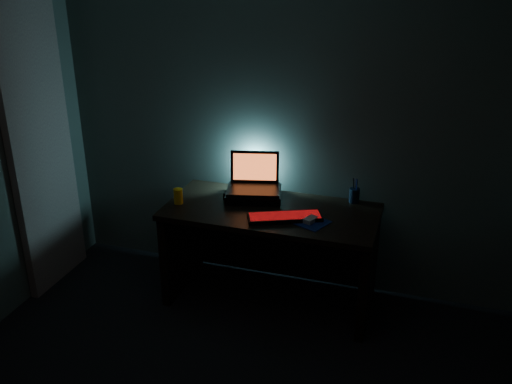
% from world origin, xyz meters
% --- Properties ---
extents(room, '(3.50, 4.00, 2.50)m').
position_xyz_m(room, '(0.00, 0.00, 1.25)').
color(room, black).
rests_on(room, ground).
extents(desk, '(1.50, 0.70, 0.75)m').
position_xyz_m(desk, '(0.00, 1.67, 0.49)').
color(desk, black).
rests_on(desk, ground).
extents(curtain, '(0.06, 0.65, 2.30)m').
position_xyz_m(curtain, '(-1.71, 1.42, 1.15)').
color(curtain, '#AE9C8B').
rests_on(curtain, ground).
extents(riser, '(0.46, 0.39, 0.06)m').
position_xyz_m(riser, '(-0.18, 1.77, 0.78)').
color(riser, black).
rests_on(riser, desk).
extents(laptop, '(0.43, 0.36, 0.26)m').
position_xyz_m(laptop, '(-0.19, 1.82, 0.87)').
color(laptop, black).
rests_on(laptop, riser).
extents(keyboard, '(0.52, 0.35, 0.03)m').
position_xyz_m(keyboard, '(0.13, 1.49, 0.77)').
color(keyboard, black).
rests_on(keyboard, desk).
extents(mousepad, '(0.28, 0.27, 0.00)m').
position_xyz_m(mousepad, '(0.31, 1.50, 0.75)').
color(mousepad, navy).
rests_on(mousepad, desk).
extents(mouse, '(0.10, 0.12, 0.03)m').
position_xyz_m(mouse, '(0.31, 1.50, 0.77)').
color(mouse, gray).
rests_on(mouse, mousepad).
extents(pen_cup, '(0.09, 0.09, 0.11)m').
position_xyz_m(pen_cup, '(0.54, 1.92, 0.80)').
color(pen_cup, black).
rests_on(pen_cup, desk).
extents(juice_glass, '(0.08, 0.08, 0.11)m').
position_xyz_m(juice_glass, '(-0.66, 1.51, 0.81)').
color(juice_glass, yellow).
rests_on(juice_glass, desk).
extents(router, '(0.16, 0.13, 0.05)m').
position_xyz_m(router, '(-0.31, 1.73, 0.78)').
color(router, black).
rests_on(router, desk).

